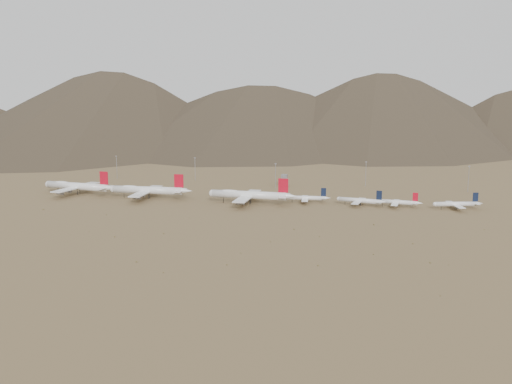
% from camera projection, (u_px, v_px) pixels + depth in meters
% --- Properties ---
extents(ground, '(3000.00, 3000.00, 0.00)m').
position_uv_depth(ground, '(224.00, 207.00, 483.97)').
color(ground, olive).
rests_on(ground, ground).
extents(mountain_ridge, '(4400.00, 1000.00, 300.00)m').
position_uv_depth(mountain_ridge, '(334.00, 67.00, 1319.21)').
color(mountain_ridge, '#473B2A').
rests_on(mountain_ridge, ground).
extents(widebody_west, '(79.35, 61.54, 23.62)m').
position_uv_depth(widebody_west, '(77.00, 186.00, 542.06)').
color(widebody_west, white).
rests_on(widebody_west, ground).
extents(widebody_centre, '(78.84, 60.62, 23.40)m').
position_uv_depth(widebody_centre, '(148.00, 190.00, 521.52)').
color(widebody_centre, white).
rests_on(widebody_centre, ground).
extents(widebody_east, '(79.66, 60.86, 23.66)m').
position_uv_depth(widebody_east, '(249.00, 195.00, 497.31)').
color(widebody_east, white).
rests_on(widebody_east, ground).
extents(narrowbody_a, '(40.66, 29.53, 13.47)m').
position_uv_depth(narrowbody_a, '(307.00, 198.00, 503.34)').
color(narrowbody_a, white).
rests_on(narrowbody_a, ground).
extents(narrowbody_b, '(43.21, 31.54, 14.37)m').
position_uv_depth(narrowbody_b, '(361.00, 201.00, 489.86)').
color(narrowbody_b, white).
rests_on(narrowbody_b, ground).
extents(narrowbody_c, '(40.13, 28.95, 13.25)m').
position_uv_depth(narrowbody_c, '(398.00, 202.00, 484.88)').
color(narrowbody_c, white).
rests_on(narrowbody_c, ground).
extents(narrowbody_d, '(41.53, 30.79, 14.10)m').
position_uv_depth(narrowbody_d, '(457.00, 204.00, 475.76)').
color(narrowbody_d, white).
rests_on(narrowbody_d, ground).
extents(control_tower, '(8.00, 8.00, 12.00)m').
position_uv_depth(control_tower, '(284.00, 181.00, 591.14)').
color(control_tower, '#9A8768').
rests_on(control_tower, ground).
extents(mast_far_west, '(2.00, 0.60, 25.70)m').
position_uv_depth(mast_far_west, '(117.00, 166.00, 639.22)').
color(mast_far_west, gray).
rests_on(mast_far_west, ground).
extents(mast_west, '(2.00, 0.60, 25.70)m').
position_uv_depth(mast_west, '(195.00, 168.00, 622.96)').
color(mast_west, gray).
rests_on(mast_west, ground).
extents(mast_centre, '(2.00, 0.60, 25.70)m').
position_uv_depth(mast_centre, '(275.00, 174.00, 574.86)').
color(mast_centre, gray).
rests_on(mast_centre, ground).
extents(mast_east, '(2.00, 0.60, 25.70)m').
position_uv_depth(mast_east, '(366.00, 173.00, 588.21)').
color(mast_east, gray).
rests_on(mast_east, ground).
extents(mast_far_east, '(2.00, 0.60, 25.70)m').
position_uv_depth(mast_far_east, '(469.00, 178.00, 554.89)').
color(mast_far_east, gray).
rests_on(mast_far_east, ground).
extents(desert_scrub, '(397.79, 178.68, 0.92)m').
position_uv_depth(desert_scrub, '(227.00, 241.00, 375.25)').
color(desert_scrub, brown).
rests_on(desert_scrub, ground).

